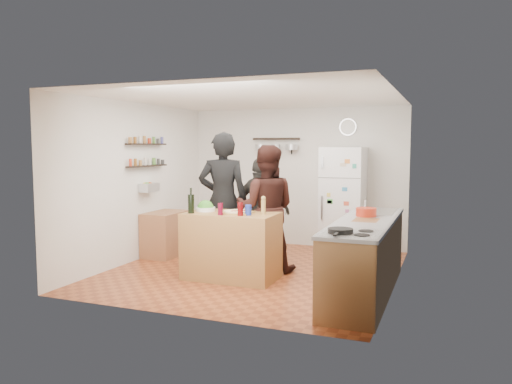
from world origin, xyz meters
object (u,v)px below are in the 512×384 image
at_px(skillet, 340,231).
at_px(wine_bottle, 191,204).
at_px(salad_bowl, 205,209).
at_px(person_back, 261,210).
at_px(person_center, 266,208).
at_px(person_left, 223,200).
at_px(pepper_mill, 263,207).
at_px(prep_island, 231,246).
at_px(wall_clock, 348,127).
at_px(salt_canister, 248,210).
at_px(fridge, 343,200).
at_px(counter_run, 365,258).
at_px(side_table, 165,234).
at_px(red_bowl, 366,212).

bearing_deg(skillet, wine_bottle, 158.91).
bearing_deg(salad_bowl, person_back, 66.07).
xyz_separation_m(wine_bottle, person_center, (0.79, 0.80, -0.12)).
height_order(person_left, skillet, person_left).
height_order(pepper_mill, skillet, pepper_mill).
xyz_separation_m(prep_island, pepper_mill, (0.45, 0.05, 0.55)).
bearing_deg(wine_bottle, pepper_mill, 15.87).
relative_size(wine_bottle, wall_clock, 0.85).
bearing_deg(salad_bowl, skillet, -27.73).
height_order(salt_canister, person_left, person_left).
xyz_separation_m(prep_island, fridge, (1.08, 2.25, 0.45)).
relative_size(prep_island, counter_run, 0.48).
height_order(salad_bowl, person_left, person_left).
bearing_deg(person_back, salt_canister, 108.70).
xyz_separation_m(pepper_mill, person_center, (-0.16, 0.53, -0.09)).
bearing_deg(wall_clock, fridge, -90.00).
distance_m(pepper_mill, side_table, 2.32).
xyz_separation_m(wine_bottle, wall_clock, (1.58, 2.80, 1.11)).
bearing_deg(wall_clock, person_center, -111.47).
xyz_separation_m(prep_island, red_bowl, (1.78, 0.28, 0.52)).
bearing_deg(side_table, prep_island, -29.41).
relative_size(salad_bowl, person_left, 0.14).
bearing_deg(counter_run, red_bowl, 98.65).
distance_m(person_back, skillet, 2.74).
distance_m(pepper_mill, counter_run, 1.49).
bearing_deg(salad_bowl, fridge, 55.74).
bearing_deg(wall_clock, red_bowl, -73.08).
bearing_deg(side_table, counter_run, -15.57).
xyz_separation_m(salad_bowl, salt_canister, (0.72, -0.17, 0.04)).
distance_m(pepper_mill, fridge, 2.29).
bearing_deg(person_back, salad_bowl, 71.78).
bearing_deg(counter_run, salad_bowl, 177.45).
relative_size(salt_canister, person_back, 0.08).
relative_size(counter_run, skillet, 10.02).
distance_m(salt_canister, red_bowl, 1.53).
relative_size(skillet, wall_clock, 0.87).
bearing_deg(fridge, salt_canister, -108.18).
distance_m(salad_bowl, salt_canister, 0.74).
xyz_separation_m(counter_run, wall_clock, (-0.75, 2.63, 1.70)).
xyz_separation_m(prep_island, salad_bowl, (-0.42, 0.05, 0.48)).
bearing_deg(red_bowl, prep_island, -171.09).
bearing_deg(pepper_mill, person_left, 149.22).
distance_m(person_left, person_back, 0.68).
distance_m(wine_bottle, skillet, 2.39).
height_order(prep_island, skillet, skillet).
bearing_deg(wall_clock, pepper_mill, -103.95).
distance_m(counter_run, red_bowl, 0.62).
relative_size(counter_run, red_bowl, 10.05).
height_order(person_left, red_bowl, person_left).
bearing_deg(red_bowl, person_center, 168.61).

